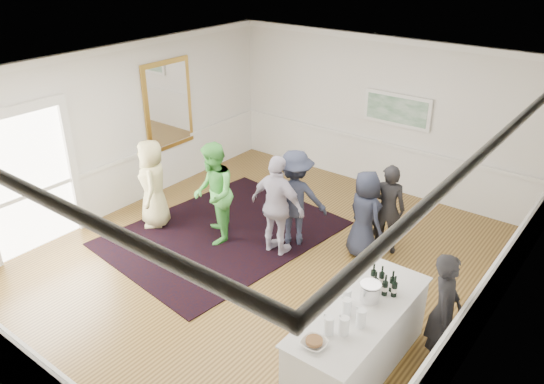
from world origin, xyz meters
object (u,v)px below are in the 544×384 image
Objects in this scene: guest_tan at (153,184)px; ice_bucket at (370,293)px; guest_lilac at (278,206)px; guest_dark_a at (294,198)px; serving_table at (359,339)px; guest_dark_b at (388,209)px; nut_bowl at (314,342)px; guest_green at (214,194)px; guest_navy at (365,215)px; bartender at (444,311)px.

ice_bucket is at bearing 36.22° from guest_tan.
guest_dark_a is at bearing -94.90° from guest_lilac.
guest_tan is at bearing 171.25° from ice_bucket.
serving_table is 8.78× the size of ice_bucket.
guest_dark_b reaches higher than nut_bowl.
guest_green is (-3.58, 1.22, 0.45)m from serving_table.
serving_table is at bearing 33.86° from guest_tan.
guest_navy is (-0.23, -0.37, -0.03)m from guest_dark_b.
guest_green is at bearing 161.14° from serving_table.
guest_lilac is 0.44m from guest_dark_a.
guest_dark_b reaches higher than serving_table.
guest_dark_b is at bearing 69.96° from guest_tan.
guest_green is 7.05× the size of ice_bucket.
serving_table is 2.71m from guest_navy.
bartender is 1.02× the size of guest_navy.
guest_navy is at bearing 165.53° from guest_dark_a.
guest_dark_b is (3.85, 1.80, -0.04)m from guest_tan.
guest_tan is 0.96× the size of guest_dark_a.
guest_navy is at bearing -146.01° from guest_lilac.
guest_lilac is 6.86× the size of ice_bucket.
guest_dark_b is (1.43, 1.18, -0.09)m from guest_lilac.
guest_tan is 1.31m from guest_green.
ice_bucket is (3.58, -1.02, 0.12)m from guest_green.
guest_tan is 5.87× the size of nut_bowl.
guest_dark_a reaches higher than bartender.
guest_tan is 1.09× the size of guest_navy.
guest_tan reaches higher than serving_table.
guest_green is 4.06m from nut_bowl.
serving_table is 0.61m from ice_bucket.
guest_dark_a is at bearing 80.20° from guest_green.
bartender is at bearing 165.09° from guest_navy.
guest_lilac is 3.38m from nut_bowl.
nut_bowl is (2.30, -2.87, 0.09)m from guest_dark_a.
guest_lilac is at bearing 63.36° from guest_green.
bartender is 0.87× the size of guest_green.
guest_lilac is (-3.20, 0.82, 0.10)m from bartender.
serving_table is 1.01m from nut_bowl.
guest_green reaches higher than bartender.
guest_navy reaches higher than serving_table.
guest_tan reaches higher than nut_bowl.
guest_tan is at bearing 6.63° from guest_dark_b.
bartender is at bearing 165.38° from guest_lilac.
guest_dark_b is (-1.01, 2.75, 0.34)m from serving_table.
serving_table is 1.44× the size of bartender.
guest_navy is (-1.99, 1.64, -0.02)m from bartender.
guest_dark_a is 3.68m from nut_bowl.
bartender is 0.94× the size of guest_tan.
serving_table is 4.97m from guest_tan.
guest_tan is 3.90m from guest_navy.
guest_dark_b is 1.04× the size of guest_navy.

